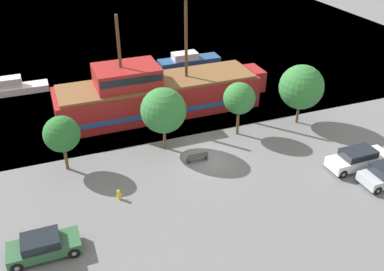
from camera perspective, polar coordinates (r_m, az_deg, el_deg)
ground_plane at (r=34.01m, az=2.16°, el=-3.16°), size 160.00×160.00×0.00m
water_surface at (r=73.36m, az=-11.70°, el=14.97°), size 80.00×80.00×0.00m
pirate_ship at (r=40.43m, az=-4.78°, el=5.59°), size 20.24×5.11×10.71m
moored_boat_dockside at (r=48.44m, az=-22.81°, el=5.94°), size 6.79×1.84×1.73m
moored_boat_outer at (r=52.04m, az=-0.49°, el=9.97°), size 7.42×2.16×1.64m
parked_car_curb_front at (r=35.01m, az=21.29°, el=-2.88°), size 4.95×1.80×1.57m
parked_car_curb_mid at (r=27.04m, az=-19.22°, el=-13.72°), size 4.13×1.87×1.39m
fire_hydrant at (r=30.12m, az=-9.72°, el=-7.71°), size 0.42×0.25×0.76m
bench_promenade_east at (r=33.47m, az=0.74°, el=-2.85°), size 1.65×0.45×0.85m
tree_row_east at (r=32.65m, az=-16.98°, el=0.18°), size 2.70×2.70×4.44m
tree_row_mideast at (r=33.72m, az=-3.83°, el=3.35°), size 3.64×3.64×5.31m
tree_row_midwest at (r=36.03m, az=6.32°, el=4.93°), size 2.70×2.70×4.77m
tree_row_west at (r=38.86m, az=14.37°, el=6.28°), size 3.93×3.93×5.48m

